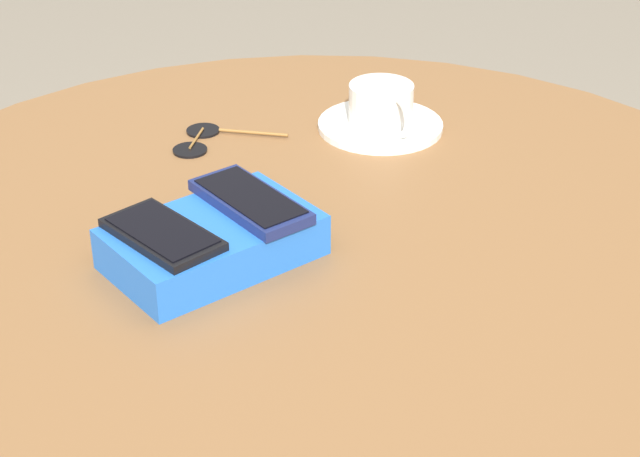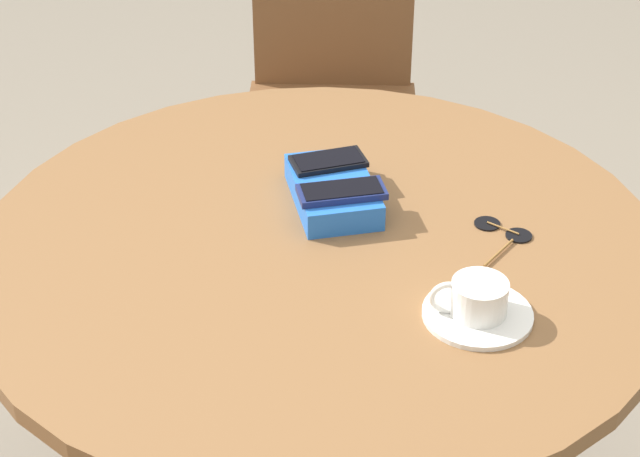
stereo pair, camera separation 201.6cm
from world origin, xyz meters
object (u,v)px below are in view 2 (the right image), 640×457
at_px(phone_box, 333,191).
at_px(chair_near_window, 332,102).
at_px(round_table, 320,292).
at_px(saucer, 477,314).
at_px(phone_navy, 342,192).
at_px(phone_black, 328,161).
at_px(coffee_cup, 477,297).
at_px(sunglasses, 502,232).

bearing_deg(phone_box, chair_near_window, 157.99).
distance_m(round_table, saucer, 0.31).
bearing_deg(phone_box, saucer, 12.06).
bearing_deg(phone_navy, phone_black, 170.04).
relative_size(round_table, phone_black, 8.53).
height_order(round_table, coffee_cup, coffee_cup).
distance_m(round_table, phone_box, 0.17).
bearing_deg(round_table, phone_black, 153.58).
bearing_deg(phone_black, phone_navy, -9.96).
relative_size(phone_black, phone_navy, 0.86).
relative_size(phone_navy, chair_near_window, 0.17).
xyz_separation_m(phone_box, phone_black, (-0.05, 0.01, 0.03)).
relative_size(sunglasses, chair_near_window, 0.14).
height_order(phone_box, saucer, phone_box).
xyz_separation_m(saucer, coffee_cup, (-0.00, -0.00, 0.03)).
bearing_deg(phone_box, round_table, -32.37).
bearing_deg(coffee_cup, sunglasses, 140.61).
bearing_deg(chair_near_window, sunglasses, -6.47).
xyz_separation_m(phone_black, chair_near_window, (-0.76, 0.31, -0.30)).
distance_m(phone_navy, sunglasses, 0.26).
distance_m(phone_navy, saucer, 0.32).
distance_m(round_table, phone_navy, 0.17).
distance_m(phone_black, chair_near_window, 0.87).
bearing_deg(phone_navy, round_table, -50.79).
xyz_separation_m(round_table, phone_navy, (-0.04, 0.05, 0.15)).
bearing_deg(saucer, round_table, -152.79).
height_order(phone_navy, sunglasses, phone_navy).
relative_size(saucer, chair_near_window, 0.18).
distance_m(round_table, sunglasses, 0.31).
xyz_separation_m(coffee_cup, chair_near_window, (-1.16, 0.25, -0.29)).
bearing_deg(phone_black, sunglasses, 40.74).
bearing_deg(coffee_cup, phone_navy, -165.70).
bearing_deg(chair_near_window, phone_black, -22.53).
bearing_deg(phone_black, chair_near_window, 157.47).
xyz_separation_m(phone_box, phone_navy, (0.05, -0.00, 0.03)).
xyz_separation_m(phone_black, sunglasses, (0.23, 0.20, -0.05)).
distance_m(round_table, phone_black, 0.22).
height_order(phone_navy, coffee_cup, coffee_cup).
bearing_deg(phone_box, coffee_cup, 11.66).
xyz_separation_m(phone_black, coffee_cup, (0.41, 0.06, -0.01)).
relative_size(round_table, sunglasses, 8.50).
bearing_deg(round_table, phone_box, 147.63).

